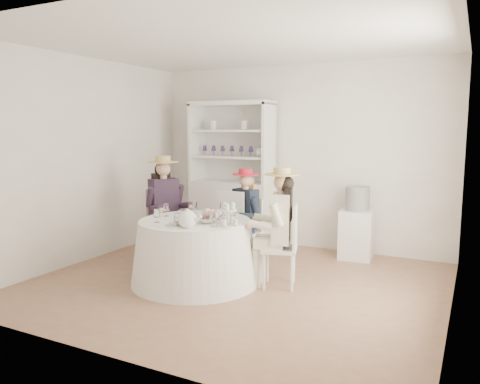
% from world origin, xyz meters
% --- Properties ---
extents(ground, '(4.50, 4.50, 0.00)m').
position_xyz_m(ground, '(0.00, 0.00, 0.00)').
color(ground, brown).
rests_on(ground, ground).
extents(ceiling, '(4.50, 4.50, 0.00)m').
position_xyz_m(ceiling, '(0.00, 0.00, 2.70)').
color(ceiling, white).
rests_on(ceiling, wall_back).
extents(wall_back, '(4.50, 0.00, 4.50)m').
position_xyz_m(wall_back, '(0.00, 2.00, 1.35)').
color(wall_back, silver).
rests_on(wall_back, ground).
extents(wall_front, '(4.50, 0.00, 4.50)m').
position_xyz_m(wall_front, '(0.00, -2.00, 1.35)').
color(wall_front, silver).
rests_on(wall_front, ground).
extents(wall_left, '(0.00, 4.50, 4.50)m').
position_xyz_m(wall_left, '(-2.25, 0.00, 1.35)').
color(wall_left, silver).
rests_on(wall_left, ground).
extents(wall_right, '(0.00, 4.50, 4.50)m').
position_xyz_m(wall_right, '(2.25, 0.00, 1.35)').
color(wall_right, silver).
rests_on(wall_right, ground).
extents(tea_table, '(1.47, 1.47, 0.73)m').
position_xyz_m(tea_table, '(-0.44, -0.17, 0.36)').
color(tea_table, white).
rests_on(tea_table, ground).
extents(hutch, '(1.37, 0.71, 2.17)m').
position_xyz_m(hutch, '(-0.95, 1.72, 0.77)').
color(hutch, silver).
rests_on(hutch, ground).
extents(side_table, '(0.46, 0.46, 0.67)m').
position_xyz_m(side_table, '(0.98, 1.68, 0.33)').
color(side_table, silver).
rests_on(side_table, ground).
extents(hatbox, '(0.33, 0.33, 0.32)m').
position_xyz_m(hatbox, '(0.98, 1.68, 0.83)').
color(hatbox, black).
rests_on(hatbox, side_table).
extents(guest_left, '(0.60, 0.55, 1.42)m').
position_xyz_m(guest_left, '(-1.25, 0.36, 0.80)').
color(guest_left, silver).
rests_on(guest_left, ground).
extents(guest_mid, '(0.47, 0.51, 1.25)m').
position_xyz_m(guest_mid, '(-0.28, 0.78, 0.71)').
color(guest_mid, silver).
rests_on(guest_mid, ground).
extents(guest_right, '(0.55, 0.51, 1.35)m').
position_xyz_m(guest_right, '(0.47, 0.14, 0.76)').
color(guest_right, silver).
rests_on(guest_right, ground).
extents(spare_chair, '(0.40, 0.40, 0.97)m').
position_xyz_m(spare_chair, '(-0.42, 0.76, 0.52)').
color(spare_chair, silver).
rests_on(spare_chair, ground).
extents(teacup_a, '(0.11, 0.11, 0.07)m').
position_xyz_m(teacup_a, '(-0.69, -0.09, 0.77)').
color(teacup_a, white).
rests_on(teacup_a, tea_table).
extents(teacup_b, '(0.07, 0.07, 0.06)m').
position_xyz_m(teacup_b, '(-0.48, 0.11, 0.76)').
color(teacup_b, white).
rests_on(teacup_b, tea_table).
extents(teacup_c, '(0.10, 0.10, 0.07)m').
position_xyz_m(teacup_c, '(-0.20, 0.01, 0.77)').
color(teacup_c, white).
rests_on(teacup_c, tea_table).
extents(flower_bowl, '(0.27, 0.27, 0.05)m').
position_xyz_m(flower_bowl, '(-0.23, -0.25, 0.76)').
color(flower_bowl, white).
rests_on(flower_bowl, tea_table).
extents(flower_arrangement, '(0.20, 0.19, 0.07)m').
position_xyz_m(flower_arrangement, '(-0.21, -0.17, 0.83)').
color(flower_arrangement, '#DD6E8B').
rests_on(flower_arrangement, tea_table).
extents(table_teapot, '(0.28, 0.20, 0.21)m').
position_xyz_m(table_teapot, '(-0.29, -0.55, 0.82)').
color(table_teapot, white).
rests_on(table_teapot, tea_table).
extents(sandwich_plate, '(0.25, 0.25, 0.06)m').
position_xyz_m(sandwich_plate, '(-0.43, -0.53, 0.75)').
color(sandwich_plate, white).
rests_on(sandwich_plate, tea_table).
extents(cupcake_stand, '(0.26, 0.26, 0.24)m').
position_xyz_m(cupcake_stand, '(0.05, -0.28, 0.82)').
color(cupcake_stand, white).
rests_on(cupcake_stand, tea_table).
extents(stemware_set, '(0.91, 0.92, 0.15)m').
position_xyz_m(stemware_set, '(-0.44, -0.17, 0.81)').
color(stemware_set, white).
rests_on(stemware_set, tea_table).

